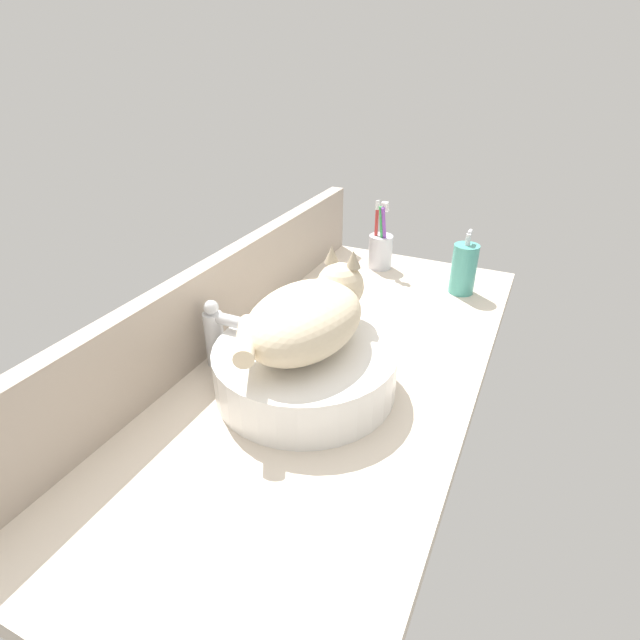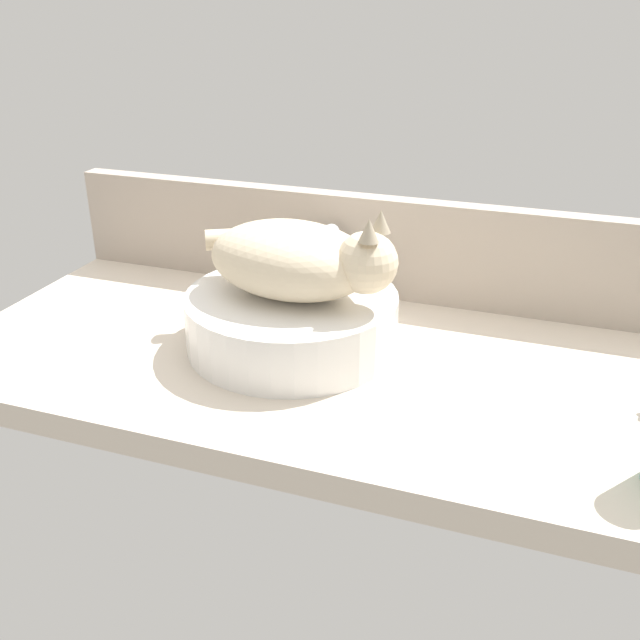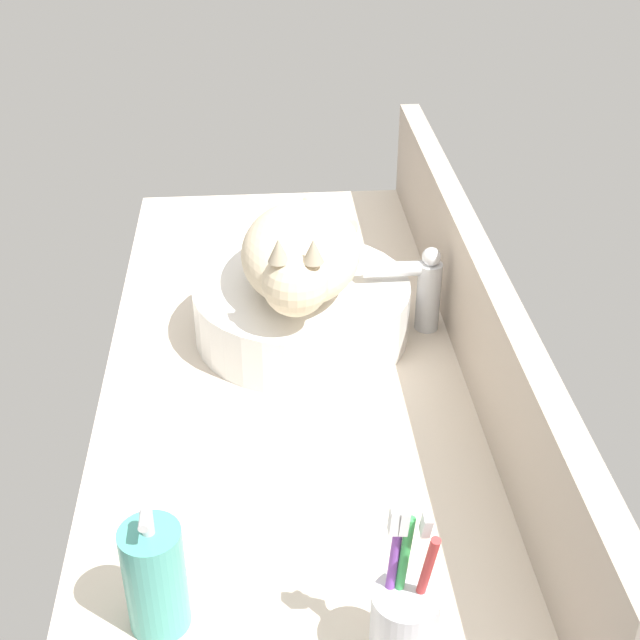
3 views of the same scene
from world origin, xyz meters
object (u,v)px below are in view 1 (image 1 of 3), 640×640
sink_basin (305,369)px  faucet (219,332)px  cat (308,316)px  toothbrush_cup (380,250)px  soap_dispenser (464,269)px

sink_basin → faucet: bearing=90.3°
sink_basin → faucet: faucet is taller
cat → faucet: 19.23cm
faucet → toothbrush_cup: (58.14, -11.69, -2.12)cm
faucet → soap_dispenser: (51.87, -35.10, -1.03)cm
soap_dispenser → toothbrush_cup: 24.27cm
toothbrush_cup → sink_basin: bearing=-174.0°
cat → faucet: cat is taller
faucet → toothbrush_cup: toothbrush_cup is taller
cat → soap_dispenser: 53.85cm
sink_basin → cat: bearing=-2.6°
cat → faucet: size_ratio=2.35×
cat → soap_dispenser: cat is taller
sink_basin → toothbrush_cup: size_ratio=1.71×
sink_basin → toothbrush_cup: toothbrush_cup is taller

